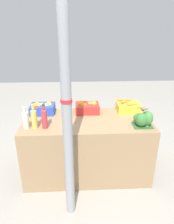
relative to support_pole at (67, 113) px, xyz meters
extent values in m
plane|color=gray|center=(0.21, 0.65, -1.15)|extent=(10.00, 10.00, 0.00)
cube|color=#937551|center=(0.21, 0.65, -0.76)|extent=(1.57, 0.77, 0.78)
cylinder|color=gray|center=(0.00, 0.00, 0.00)|extent=(0.09, 0.09, 2.29)
cylinder|color=red|center=(0.00, 0.00, 0.11)|extent=(0.10, 0.10, 0.03)
cube|color=#2847B7|center=(-0.37, 0.89, -0.31)|extent=(0.31, 0.25, 0.12)
sphere|color=#9EBC42|center=(-0.38, 0.91, -0.27)|extent=(0.06, 0.06, 0.06)
sphere|color=gold|center=(-0.28, 0.90, -0.26)|extent=(0.08, 0.08, 0.08)
sphere|color=#9EBC42|center=(-0.29, 0.96, -0.26)|extent=(0.06, 0.06, 0.06)
sphere|color=gold|center=(-0.43, 0.86, -0.26)|extent=(0.07, 0.07, 0.07)
sphere|color=gold|center=(-0.32, 0.89, -0.26)|extent=(0.07, 0.07, 0.07)
sphere|color=red|center=(-0.27, 0.98, -0.27)|extent=(0.07, 0.07, 0.07)
sphere|color=red|center=(-0.43, 0.81, -0.26)|extent=(0.06, 0.06, 0.06)
sphere|color=red|center=(-0.48, 0.96, -0.27)|extent=(0.06, 0.06, 0.06)
sphere|color=gold|center=(-0.47, 0.86, -0.26)|extent=(0.08, 0.08, 0.08)
sphere|color=gold|center=(-0.44, 0.92, -0.26)|extent=(0.08, 0.08, 0.08)
cube|color=red|center=(0.22, 0.89, -0.31)|extent=(0.31, 0.25, 0.12)
sphere|color=orange|center=(0.17, 0.87, -0.27)|extent=(0.09, 0.09, 0.09)
sphere|color=orange|center=(0.15, 0.93, -0.26)|extent=(0.08, 0.08, 0.08)
sphere|color=orange|center=(0.13, 0.90, -0.26)|extent=(0.08, 0.08, 0.08)
sphere|color=orange|center=(0.32, 0.91, -0.27)|extent=(0.08, 0.08, 0.08)
sphere|color=orange|center=(0.27, 0.93, -0.27)|extent=(0.07, 0.07, 0.07)
cube|color=gold|center=(0.79, 0.89, -0.31)|extent=(0.31, 0.25, 0.12)
cone|color=orange|center=(0.82, 0.82, -0.24)|extent=(0.16, 0.06, 0.03)
cone|color=orange|center=(0.83, 0.99, -0.24)|extent=(0.13, 0.04, 0.02)
cone|color=orange|center=(0.74, 0.91, -0.24)|extent=(0.13, 0.03, 0.03)
cone|color=orange|center=(0.82, 0.81, -0.25)|extent=(0.16, 0.04, 0.02)
cone|color=orange|center=(0.73, 0.99, -0.24)|extent=(0.16, 0.03, 0.03)
cone|color=orange|center=(0.81, 0.82, -0.24)|extent=(0.14, 0.06, 0.03)
cone|color=orange|center=(0.75, 0.89, -0.23)|extent=(0.14, 0.05, 0.02)
cube|color=#2D602D|center=(0.84, 0.45, -0.37)|extent=(0.22, 0.18, 0.01)
ellipsoid|color=#427F3D|center=(0.82, 0.45, -0.29)|extent=(0.13, 0.13, 0.12)
cylinder|color=#B2C693|center=(0.82, 0.45, -0.35)|extent=(0.03, 0.03, 0.02)
ellipsoid|color=#387033|center=(0.81, 0.47, -0.28)|extent=(0.14, 0.14, 0.11)
cylinder|color=#B2C693|center=(0.81, 0.47, -0.35)|extent=(0.03, 0.03, 0.02)
ellipsoid|color=#427F3D|center=(0.90, 0.48, -0.27)|extent=(0.13, 0.13, 0.13)
cylinder|color=#B2C693|center=(0.90, 0.48, -0.35)|extent=(0.03, 0.03, 0.02)
ellipsoid|color=#387033|center=(0.82, 0.42, -0.28)|extent=(0.14, 0.14, 0.16)
cylinder|color=#B2C693|center=(0.82, 0.42, -0.35)|extent=(0.03, 0.03, 0.02)
ellipsoid|color=#427F3D|center=(0.89, 0.42, -0.26)|extent=(0.11, 0.11, 0.17)
cylinder|color=#B2C693|center=(0.89, 0.42, -0.35)|extent=(0.03, 0.03, 0.02)
cylinder|color=beige|center=(-0.49, 0.45, -0.28)|extent=(0.07, 0.07, 0.19)
cone|color=beige|center=(-0.49, 0.45, -0.17)|extent=(0.07, 0.07, 0.02)
cylinder|color=beige|center=(-0.49, 0.45, -0.14)|extent=(0.03, 0.03, 0.04)
cylinder|color=silver|center=(-0.49, 0.45, -0.12)|extent=(0.03, 0.03, 0.01)
cylinder|color=gold|center=(-0.39, 0.45, -0.27)|extent=(0.06, 0.06, 0.21)
cone|color=gold|center=(-0.39, 0.45, -0.15)|extent=(0.06, 0.06, 0.02)
cylinder|color=gold|center=(-0.39, 0.45, -0.12)|extent=(0.03, 0.03, 0.04)
cylinder|color=gold|center=(-0.39, 0.45, -0.09)|extent=(0.03, 0.03, 0.01)
cylinder|color=#B2333D|center=(-0.28, 0.45, -0.26)|extent=(0.06, 0.06, 0.21)
cone|color=#B2333D|center=(-0.28, 0.45, -0.15)|extent=(0.06, 0.06, 0.02)
cylinder|color=#B2333D|center=(-0.28, 0.45, -0.12)|extent=(0.03, 0.03, 0.04)
cylinder|color=#2D2D33|center=(-0.28, 0.45, -0.09)|extent=(0.03, 0.03, 0.01)
cube|color=#4C3D2D|center=(0.83, 0.44, -0.18)|extent=(0.02, 0.02, 0.01)
ellipsoid|color=#7A664C|center=(0.83, 0.44, -0.16)|extent=(0.08, 0.07, 0.04)
sphere|color=#897556|center=(0.86, 0.42, -0.14)|extent=(0.03, 0.03, 0.03)
cone|color=#4C3D28|center=(0.87, 0.41, -0.14)|extent=(0.02, 0.01, 0.01)
cube|color=#7A664C|center=(0.79, 0.47, -0.15)|extent=(0.04, 0.04, 0.01)
camera|label=1|loc=(0.09, -1.60, 0.68)|focal=32.00mm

